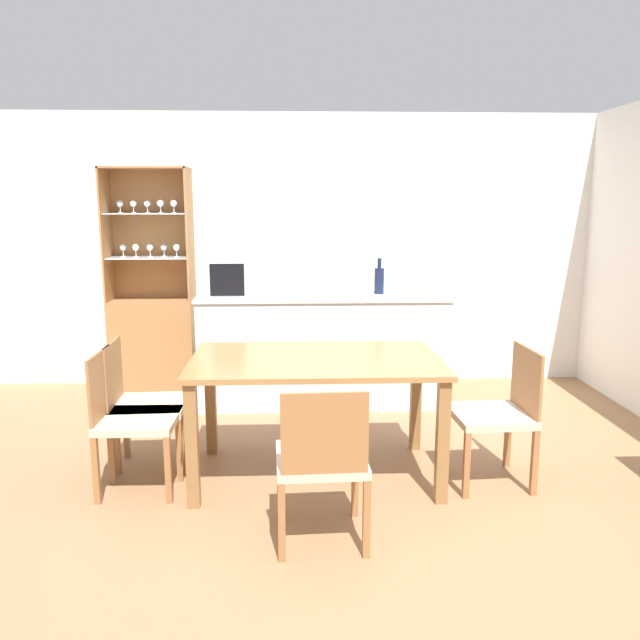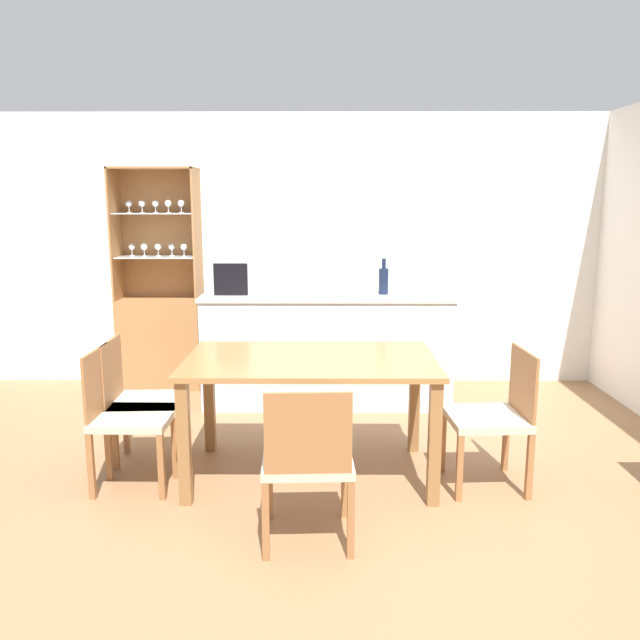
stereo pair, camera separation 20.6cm
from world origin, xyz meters
TOP-DOWN VIEW (x-y plane):
  - ground_plane at (0.00, 0.00)m, footprint 18.00×18.00m
  - wall_back at (0.00, 2.63)m, footprint 6.80×0.06m
  - kitchen_counter at (-0.03, 1.92)m, footprint 2.14×0.60m
  - display_cabinet at (-1.60, 2.42)m, footprint 0.77×0.37m
  - dining_table at (-0.15, 0.43)m, footprint 1.56×0.93m
  - dining_chair_side_right_near at (0.98, 0.30)m, footprint 0.48×0.48m
  - dining_chair_head_near at (-0.14, -0.38)m, footprint 0.48×0.48m
  - dining_chair_side_left_near at (-1.27, 0.29)m, footprint 0.46×0.46m
  - dining_chair_side_left_far at (-1.27, 0.57)m, footprint 0.48×0.48m
  - microwave at (-0.77, 1.91)m, footprint 0.44×0.38m
  - wine_bottle at (0.45, 1.93)m, footprint 0.08×0.08m

SIDE VIEW (x-z plane):
  - ground_plane at x=0.00m, z-range 0.00..0.00m
  - dining_chair_side_right_near at x=0.98m, z-range 0.02..0.88m
  - dining_chair_head_near at x=-0.14m, z-range 0.02..0.88m
  - dining_chair_side_left_near at x=-1.27m, z-range 0.02..0.88m
  - dining_chair_side_left_far at x=-1.27m, z-range 0.02..0.88m
  - kitchen_counter at x=-0.03m, z-range 0.00..0.96m
  - display_cabinet at x=-1.60m, z-range -0.43..1.61m
  - dining_table at x=-0.15m, z-range 0.28..1.06m
  - wine_bottle at x=0.45m, z-range 0.93..1.23m
  - microwave at x=-0.77m, z-range 0.96..1.26m
  - wall_back at x=0.00m, z-range 0.00..2.55m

